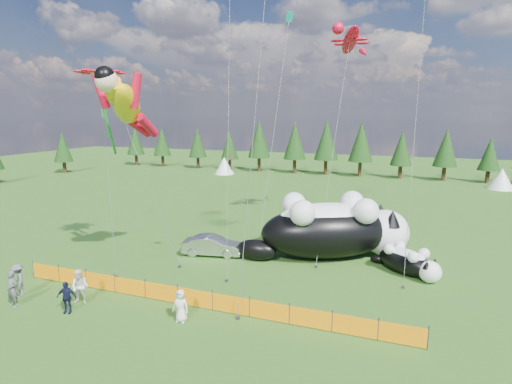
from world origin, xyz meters
TOP-DOWN VIEW (x-y plane):
  - ground at (0.00, 0.00)m, footprint 160.00×160.00m
  - safety_fence at (0.00, -3.00)m, footprint 22.06×0.06m
  - tree_line at (0.00, 45.00)m, footprint 90.00×4.00m
  - festival_tents at (11.00, 40.00)m, footprint 50.00×3.20m
  - cat_large at (5.41, 6.89)m, footprint 11.30×7.83m
  - cat_small at (10.26, 5.37)m, footprint 4.26×3.56m
  - car at (-2.60, 4.32)m, footprint 4.43×2.31m
  - spectator_a at (-8.87, -6.11)m, footprint 0.74×0.54m
  - spectator_b at (-5.80, -4.69)m, footprint 1.00×0.74m
  - spectator_c at (-5.72, -5.69)m, footprint 1.07×0.78m
  - spectator_d at (-9.60, -5.14)m, footprint 1.33×1.19m
  - spectator_e at (0.06, -4.49)m, footprint 0.81×0.55m
  - superhero_kite at (-5.72, -0.14)m, footprint 6.44×6.58m
  - gecko_kite at (5.08, 13.75)m, footprint 4.59×12.64m
  - flower_kite at (-7.95, 0.43)m, footprint 3.81×3.81m
  - diamond_kite_d at (0.34, 12.53)m, footprint 0.99×8.39m

SIDE VIEW (x-z plane):
  - ground at x=0.00m, z-range 0.00..0.00m
  - safety_fence at x=0.00m, z-range -0.05..1.05m
  - car at x=-2.60m, z-range 0.00..1.39m
  - spectator_e at x=0.06m, z-range 0.00..1.61m
  - spectator_c at x=-5.72m, z-range 0.00..1.63m
  - cat_small at x=10.26m, z-range -0.04..1.73m
  - spectator_d at x=-9.60m, z-range 0.00..1.84m
  - spectator_b at x=-5.80m, z-range 0.00..1.86m
  - spectator_a at x=-8.87m, z-range 0.00..1.89m
  - festival_tents at x=11.00m, z-range 0.00..2.80m
  - cat_large at x=5.41m, z-range -0.11..4.26m
  - tree_line at x=0.00m, z-range 0.00..8.00m
  - superhero_kite at x=-5.72m, z-range 3.94..16.58m
  - flower_kite at x=-7.95m, z-range 5.84..18.29m
  - gecko_kite at x=5.08m, z-range 6.48..24.38m
  - diamond_kite_d at x=0.34m, z-range 6.98..25.93m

